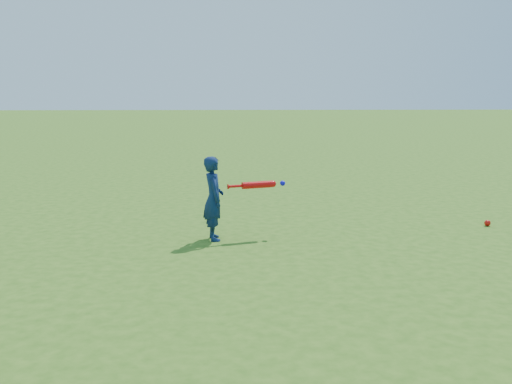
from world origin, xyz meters
TOP-DOWN VIEW (x-y plane):
  - ground at (0.00, 0.00)m, footprint 80.00×80.00m
  - child at (0.40, -0.47)m, footprint 0.29×0.38m
  - ground_ball_red at (3.73, 0.04)m, footprint 0.08×0.08m
  - bat_swing at (0.92, -0.34)m, footprint 0.66×0.26m

SIDE VIEW (x-z plane):
  - ground at x=0.00m, z-range 0.00..0.00m
  - ground_ball_red at x=3.73m, z-range 0.00..0.08m
  - child at x=0.40m, z-range 0.00..0.93m
  - bat_swing at x=0.92m, z-range 0.56..0.63m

